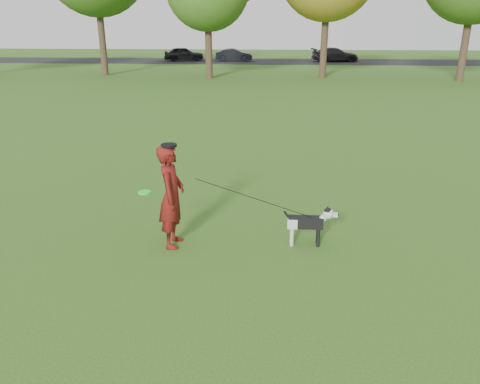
# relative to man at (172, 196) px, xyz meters

# --- Properties ---
(ground) EXTENTS (120.00, 120.00, 0.00)m
(ground) POSITION_rel_man_xyz_m (1.32, 0.42, -0.94)
(ground) COLOR #285116
(ground) RESTS_ON ground
(road) EXTENTS (120.00, 7.00, 0.02)m
(road) POSITION_rel_man_xyz_m (1.32, 40.42, -0.93)
(road) COLOR black
(road) RESTS_ON ground
(man) EXTENTS (0.45, 0.69, 1.88)m
(man) POSITION_rel_man_xyz_m (0.00, 0.00, 0.00)
(man) COLOR #570F0C
(man) RESTS_ON ground
(dog) EXTENTS (0.99, 0.20, 0.76)m
(dog) POSITION_rel_man_xyz_m (2.46, 0.16, -0.48)
(dog) COLOR black
(dog) RESTS_ON ground
(car_left) EXTENTS (4.18, 2.34, 1.34)m
(car_left) POSITION_rel_man_xyz_m (-7.10, 40.42, -0.25)
(car_left) COLOR black
(car_left) RESTS_ON road
(car_mid) EXTENTS (3.62, 1.26, 1.19)m
(car_mid) POSITION_rel_man_xyz_m (-2.06, 40.42, -0.32)
(car_mid) COLOR black
(car_mid) RESTS_ON road
(car_right) EXTENTS (4.75, 2.41, 1.32)m
(car_right) POSITION_rel_man_xyz_m (7.84, 40.42, -0.26)
(car_right) COLOR black
(car_right) RESTS_ON road
(man_held_items) EXTENTS (3.18, 0.34, 1.38)m
(man_held_items) POSITION_rel_man_xyz_m (1.50, 0.05, -0.03)
(man_held_items) COLOR #1FFC3A
(man_held_items) RESTS_ON ground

